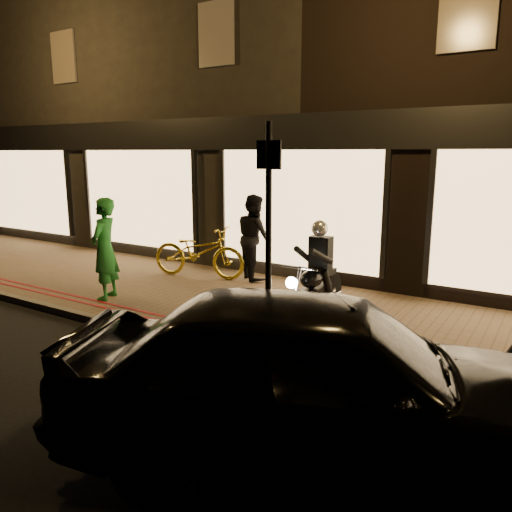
{
  "coord_description": "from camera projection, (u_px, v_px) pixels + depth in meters",
  "views": [
    {
      "loc": [
        4.71,
        -5.12,
        2.75
      ],
      "look_at": [
        0.49,
        1.58,
        1.1
      ],
      "focal_mm": 35.0,
      "sensor_mm": 36.0,
      "label": 1
    }
  ],
  "objects": [
    {
      "name": "ground",
      "position": [
        170.0,
        345.0,
        7.26
      ],
      "size": [
        90.0,
        90.0,
        0.0
      ],
      "primitive_type": "plane",
      "color": "black",
      "rests_on": "ground"
    },
    {
      "name": "sidewalk",
      "position": [
        245.0,
        306.0,
        8.9
      ],
      "size": [
        50.0,
        4.0,
        0.12
      ],
      "primitive_type": "cube",
      "color": "brown",
      "rests_on": "ground"
    },
    {
      "name": "kerb_stone",
      "position": [
        172.0,
        340.0,
        7.29
      ],
      "size": [
        50.0,
        0.14,
        0.12
      ],
      "primitive_type": "cube",
      "color": "#59544C",
      "rests_on": "ground"
    },
    {
      "name": "red_kerb_lines",
      "position": [
        194.0,
        326.0,
        7.69
      ],
      "size": [
        50.0,
        0.26,
        0.01
      ],
      "color": "maroon",
      "rests_on": "sidewalk"
    },
    {
      "name": "building_row",
      "position": [
        383.0,
        97.0,
        13.84
      ],
      "size": [
        48.0,
        10.11,
        8.5
      ],
      "color": "black",
      "rests_on": "ground"
    },
    {
      "name": "motorcycle",
      "position": [
        315.0,
        282.0,
        7.89
      ],
      "size": [
        0.6,
        1.94,
        1.59
      ],
      "rotation": [
        0.0,
        0.0,
        -0.01
      ],
      "color": "black",
      "rests_on": "sidewalk"
    },
    {
      "name": "sign_post",
      "position": [
        268.0,
        229.0,
        6.31
      ],
      "size": [
        0.35,
        0.08,
        3.0
      ],
      "rotation": [
        0.0,
        0.0,
        -0.05
      ],
      "color": "black",
      "rests_on": "sidewalk"
    },
    {
      "name": "bicycle_gold",
      "position": [
        199.0,
        252.0,
        10.62
      ],
      "size": [
        2.19,
        1.15,
        1.1
      ],
      "primitive_type": "imported",
      "rotation": [
        0.0,
        0.0,
        1.78
      ],
      "color": "gold",
      "rests_on": "sidewalk"
    },
    {
      "name": "person_green",
      "position": [
        105.0,
        249.0,
        8.96
      ],
      "size": [
        0.66,
        0.79,
        1.85
      ],
      "primitive_type": "imported",
      "rotation": [
        0.0,
        0.0,
        -1.18
      ],
      "color": "#20792D",
      "rests_on": "sidewalk"
    },
    {
      "name": "person_dark",
      "position": [
        254.0,
        237.0,
        10.42
      ],
      "size": [
        1.1,
        1.07,
        1.78
      ],
      "primitive_type": "imported",
      "rotation": [
        0.0,
        0.0,
        2.47
      ],
      "color": "black",
      "rests_on": "sidewalk"
    },
    {
      "name": "parked_car",
      "position": [
        322.0,
        378.0,
        4.39
      ],
      "size": [
        5.07,
        3.52,
        1.6
      ],
      "primitive_type": "imported",
      "rotation": [
        0.0,
        0.0,
        1.96
      ],
      "color": "black",
      "rests_on": "ground"
    }
  ]
}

